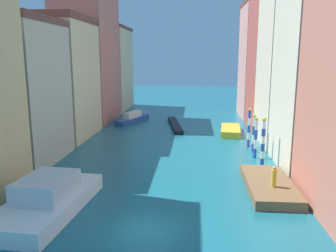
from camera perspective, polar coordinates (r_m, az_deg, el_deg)
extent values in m
plane|color=#196070|center=(43.19, 0.97, -1.47)|extent=(154.00, 154.00, 0.00)
cube|color=#BCB299|center=(34.10, -24.00, 4.73)|extent=(7.18, 9.14, 12.45)
cube|color=brown|center=(34.09, -24.91, 15.73)|extent=(7.32, 9.33, 0.66)
cube|color=beige|center=(43.36, -17.60, 7.08)|extent=(7.18, 10.41, 13.50)
cube|color=brown|center=(43.49, -18.18, 16.50)|extent=(7.32, 10.62, 0.80)
cube|color=#C6705B|center=(54.14, -13.20, 11.88)|extent=(7.18, 11.89, 20.74)
cube|color=beige|center=(65.99, -9.83, 9.16)|extent=(7.18, 11.70, 14.53)
cube|color=brown|center=(66.16, -10.06, 15.70)|extent=(7.32, 11.94, 0.57)
cube|color=beige|center=(32.39, 24.89, 10.50)|extent=(7.18, 8.43, 19.36)
cube|color=beige|center=(40.88, 20.43, 8.68)|extent=(7.18, 8.62, 16.36)
cube|color=#B25147|center=(49.08, 17.90, 11.57)|extent=(7.18, 8.05, 20.48)
cube|color=tan|center=(58.04, 15.75, 10.18)|extent=(7.18, 9.65, 17.66)
cube|color=brown|center=(58.65, 16.25, 19.16)|extent=(7.32, 9.84, 0.69)
cube|color=brown|center=(26.62, 16.43, -9.42)|extent=(3.24, 7.59, 0.69)
cylinder|color=gold|center=(25.23, 17.16, -8.30)|extent=(0.36, 0.36, 1.24)
sphere|color=tan|center=(24.99, 17.26, -6.68)|extent=(0.26, 0.26, 0.26)
cylinder|color=#1E479E|center=(32.11, 15.33, -5.79)|extent=(0.35, 0.35, 0.68)
cylinder|color=white|center=(31.92, 15.40, -4.62)|extent=(0.35, 0.35, 0.68)
cylinder|color=#1E479E|center=(31.74, 15.46, -3.43)|extent=(0.35, 0.35, 0.68)
cylinder|color=white|center=(31.58, 15.53, -2.23)|extent=(0.35, 0.35, 0.68)
cylinder|color=#1E479E|center=(31.43, 15.59, -1.02)|extent=(0.35, 0.35, 0.68)
cylinder|color=white|center=(31.30, 15.66, 0.20)|extent=(0.35, 0.35, 0.68)
sphere|color=gold|center=(31.21, 15.71, 1.06)|extent=(0.38, 0.38, 0.38)
cylinder|color=#1E479E|center=(34.36, 14.25, -4.40)|extent=(0.31, 0.31, 0.93)
cylinder|color=white|center=(34.12, 14.32, -2.90)|extent=(0.31, 0.31, 0.93)
cylinder|color=#1E479E|center=(33.91, 14.40, -1.38)|extent=(0.31, 0.31, 0.93)
cylinder|color=white|center=(33.73, 14.47, 0.16)|extent=(0.31, 0.31, 0.93)
sphere|color=gold|center=(33.62, 14.52, 1.14)|extent=(0.34, 0.34, 0.34)
cylinder|color=#1E479E|center=(36.45, 13.96, -3.50)|extent=(0.33, 0.33, 0.90)
cylinder|color=white|center=(36.23, 14.03, -2.12)|extent=(0.33, 0.33, 0.90)
cylinder|color=#1E479E|center=(36.04, 14.10, -0.72)|extent=(0.33, 0.33, 0.90)
cylinder|color=white|center=(35.86, 14.17, 0.70)|extent=(0.33, 0.33, 0.90)
sphere|color=gold|center=(35.76, 14.21, 1.61)|extent=(0.36, 0.36, 0.36)
cylinder|color=#1E479E|center=(38.43, 13.19, -2.78)|extent=(0.29, 0.29, 0.80)
cylinder|color=white|center=(38.25, 13.24, -1.63)|extent=(0.29, 0.29, 0.80)
cylinder|color=#1E479E|center=(38.08, 13.29, -0.46)|extent=(0.29, 0.29, 0.80)
cylinder|color=white|center=(37.93, 13.35, 0.71)|extent=(0.29, 0.29, 0.80)
cylinder|color=#1E479E|center=(37.80, 13.40, 1.90)|extent=(0.29, 0.29, 0.80)
sphere|color=gold|center=(37.72, 13.44, 2.67)|extent=(0.32, 0.32, 0.32)
cube|color=white|center=(23.40, -19.33, -12.10)|extent=(4.66, 9.32, 1.02)
cube|color=silver|center=(22.99, -19.52, -9.48)|extent=(3.22, 4.11, 1.26)
cube|color=black|center=(48.34, 1.18, 0.19)|extent=(2.84, 11.00, 0.47)
cube|color=#234C93|center=(52.32, -5.90, 1.08)|extent=(4.11, 7.71, 0.63)
cube|color=silver|center=(52.19, -5.91, 1.90)|extent=(2.28, 4.02, 0.90)
cube|color=gold|center=(44.51, 10.34, -0.74)|extent=(2.89, 6.37, 0.82)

